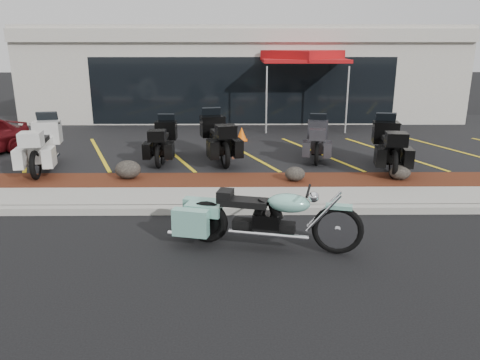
{
  "coord_description": "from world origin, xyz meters",
  "views": [
    {
      "loc": [
        -0.3,
        -8.15,
        3.43
      ],
      "look_at": [
        -0.21,
        1.2,
        0.62
      ],
      "focal_mm": 35.0,
      "sensor_mm": 36.0,
      "label": 1
    }
  ],
  "objects_px": {
    "traffic_cone": "(242,134)",
    "hero_cruiser": "(338,223)",
    "popup_canopy": "(303,57)",
    "touring_white": "(49,137)"
  },
  "relations": [
    {
      "from": "hero_cruiser",
      "to": "traffic_cone",
      "type": "height_order",
      "value": "hero_cruiser"
    },
    {
      "from": "touring_white",
      "to": "popup_canopy",
      "type": "height_order",
      "value": "popup_canopy"
    },
    {
      "from": "traffic_cone",
      "to": "popup_canopy",
      "type": "distance_m",
      "value": 4.36
    },
    {
      "from": "traffic_cone",
      "to": "touring_white",
      "type": "bearing_deg",
      "value": -151.87
    },
    {
      "from": "touring_white",
      "to": "traffic_cone",
      "type": "height_order",
      "value": "touring_white"
    },
    {
      "from": "hero_cruiser",
      "to": "traffic_cone",
      "type": "distance_m",
      "value": 8.65
    },
    {
      "from": "hero_cruiser",
      "to": "popup_canopy",
      "type": "height_order",
      "value": "popup_canopy"
    },
    {
      "from": "hero_cruiser",
      "to": "popup_canopy",
      "type": "bearing_deg",
      "value": 98.7
    },
    {
      "from": "traffic_cone",
      "to": "hero_cruiser",
      "type": "bearing_deg",
      "value": -80.24
    },
    {
      "from": "traffic_cone",
      "to": "popup_canopy",
      "type": "relative_size",
      "value": 0.13
    }
  ]
}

